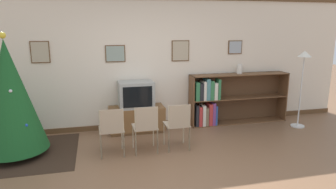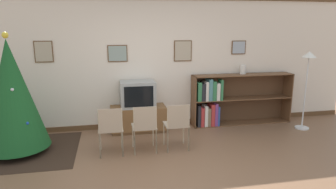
# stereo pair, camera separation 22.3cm
# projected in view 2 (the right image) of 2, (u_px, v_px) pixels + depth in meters

# --- Properties ---
(ground_plane) EXTENTS (24.00, 24.00, 0.00)m
(ground_plane) POSITION_uv_depth(u_px,v_px,m) (169.00, 179.00, 4.16)
(ground_plane) COLOR brown
(wall_back) EXTENTS (9.12, 0.11, 2.70)m
(wall_back) POSITION_uv_depth(u_px,v_px,m) (146.00, 63.00, 6.12)
(wall_back) COLOR silver
(wall_back) RESTS_ON ground_plane
(area_rug) EXTENTS (1.92, 1.63, 0.01)m
(area_rug) POSITION_uv_depth(u_px,v_px,m) (19.00, 152.00, 5.05)
(area_rug) COLOR #332319
(area_rug) RESTS_ON ground_plane
(christmas_tree) EXTENTS (1.05, 1.05, 1.98)m
(christmas_tree) POSITION_uv_depth(u_px,v_px,m) (12.00, 95.00, 4.83)
(christmas_tree) COLOR maroon
(christmas_tree) RESTS_ON area_rug
(tv_console) EXTENTS (1.09, 0.47, 0.51)m
(tv_console) POSITION_uv_depth(u_px,v_px,m) (138.00, 119.00, 6.03)
(tv_console) COLOR brown
(tv_console) RESTS_ON ground_plane
(television) EXTENTS (0.68, 0.46, 0.51)m
(television) POSITION_uv_depth(u_px,v_px,m) (138.00, 94.00, 5.92)
(television) COLOR #9E9E99
(television) RESTS_ON tv_console
(folding_chair_left) EXTENTS (0.40, 0.40, 0.82)m
(folding_chair_left) POSITION_uv_depth(u_px,v_px,m) (111.00, 128.00, 4.83)
(folding_chair_left) COLOR tan
(folding_chair_left) RESTS_ON ground_plane
(folding_chair_center) EXTENTS (0.40, 0.40, 0.82)m
(folding_chair_center) POSITION_uv_depth(u_px,v_px,m) (145.00, 126.00, 4.94)
(folding_chair_center) COLOR tan
(folding_chair_center) RESTS_ON ground_plane
(folding_chair_right) EXTENTS (0.40, 0.40, 0.82)m
(folding_chair_right) POSITION_uv_depth(u_px,v_px,m) (177.00, 124.00, 5.04)
(folding_chair_right) COLOR tan
(folding_chair_right) RESTS_ON ground_plane
(bookshelf) EXTENTS (2.19, 0.36, 1.08)m
(bookshelf) POSITION_uv_depth(u_px,v_px,m) (224.00, 101.00, 6.39)
(bookshelf) COLOR brown
(bookshelf) RESTS_ON ground_plane
(vase) EXTENTS (0.12, 0.12, 0.20)m
(vase) POSITION_uv_depth(u_px,v_px,m) (243.00, 69.00, 6.37)
(vase) COLOR silver
(vase) RESTS_ON bookshelf
(standing_lamp) EXTENTS (0.28, 0.28, 1.60)m
(standing_lamp) POSITION_uv_depth(u_px,v_px,m) (308.00, 70.00, 5.96)
(standing_lamp) COLOR silver
(standing_lamp) RESTS_ON ground_plane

